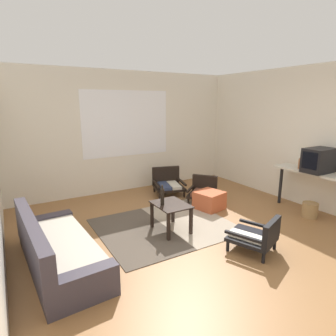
% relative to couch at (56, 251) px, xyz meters
% --- Properties ---
extents(ground_plane, '(7.80, 7.80, 0.00)m').
position_rel_couch_xyz_m(ground_plane, '(2.04, -0.44, -0.21)').
color(ground_plane, olive).
extents(far_wall_with_window, '(5.60, 0.13, 2.70)m').
position_rel_couch_xyz_m(far_wall_with_window, '(2.04, 2.62, 1.14)').
color(far_wall_with_window, silver).
rests_on(far_wall_with_window, ground).
extents(side_wall_right, '(0.12, 6.60, 2.70)m').
position_rel_couch_xyz_m(side_wall_right, '(4.70, -0.14, 1.14)').
color(side_wall_right, silver).
rests_on(side_wall_right, ground).
extents(area_rug, '(2.12, 1.82, 0.01)m').
position_rel_couch_xyz_m(area_rug, '(1.75, 0.33, -0.21)').
color(area_rug, '#4C4238').
rests_on(area_rug, ground).
extents(couch, '(0.87, 1.95, 0.68)m').
position_rel_couch_xyz_m(couch, '(0.00, 0.00, 0.00)').
color(couch, '#38333D').
rests_on(couch, ground).
extents(coffee_table, '(0.48, 0.61, 0.46)m').
position_rel_couch_xyz_m(coffee_table, '(1.75, 0.13, 0.14)').
color(coffee_table, black).
rests_on(coffee_table, ground).
extents(armchair_by_window, '(0.78, 0.77, 0.58)m').
position_rel_couch_xyz_m(armchair_by_window, '(2.68, 1.81, 0.03)').
color(armchair_by_window, black).
rests_on(armchair_by_window, ground).
extents(armchair_striped_foreground, '(0.70, 0.74, 0.50)m').
position_rel_couch_xyz_m(armchair_striped_foreground, '(2.43, -1.01, 0.03)').
color(armchair_striped_foreground, black).
rests_on(armchair_striped_foreground, ground).
extents(armchair_corner, '(0.74, 0.74, 0.52)m').
position_rel_couch_xyz_m(armchair_corner, '(3.02, 0.97, 0.03)').
color(armchair_corner, black).
rests_on(armchair_corner, ground).
extents(ottoman_orange, '(0.57, 0.57, 0.34)m').
position_rel_couch_xyz_m(ottoman_orange, '(2.89, 0.59, -0.04)').
color(ottoman_orange, '#BC5633').
rests_on(ottoman_orange, ground).
extents(console_shelf, '(0.43, 1.50, 0.81)m').
position_rel_couch_xyz_m(console_shelf, '(4.34, -0.57, 0.50)').
color(console_shelf, beige).
rests_on(console_shelf, ground).
extents(crt_television, '(0.55, 0.36, 0.43)m').
position_rel_couch_xyz_m(crt_television, '(4.34, -0.61, 0.80)').
color(crt_television, black).
rests_on(crt_television, console_shelf).
extents(clay_vase, '(0.20, 0.20, 0.32)m').
position_rel_couch_xyz_m(clay_vase, '(4.34, -0.33, 0.70)').
color(clay_vase, '#935B38').
rests_on(clay_vase, console_shelf).
extents(glass_bottle, '(0.06, 0.06, 0.32)m').
position_rel_couch_xyz_m(glass_bottle, '(1.62, 0.17, 0.38)').
color(glass_bottle, black).
rests_on(glass_bottle, coffee_table).
extents(wicker_basket, '(0.27, 0.27, 0.27)m').
position_rel_couch_xyz_m(wicker_basket, '(4.18, -0.65, -0.08)').
color(wicker_basket, '#9E7A4C').
rests_on(wicker_basket, ground).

